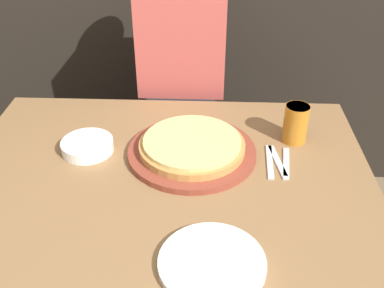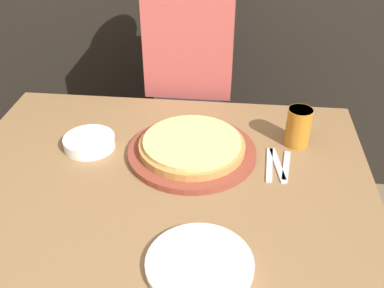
% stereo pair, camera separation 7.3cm
% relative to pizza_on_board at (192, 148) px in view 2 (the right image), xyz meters
% --- Properties ---
extents(dining_table, '(1.24, 0.94, 0.76)m').
position_rel_pizza_on_board_xyz_m(dining_table, '(-0.08, -0.12, -0.40)').
color(dining_table, olive).
rests_on(dining_table, ground_plane).
extents(pizza_on_board, '(0.40, 0.40, 0.06)m').
position_rel_pizza_on_board_xyz_m(pizza_on_board, '(0.00, 0.00, 0.00)').
color(pizza_on_board, brown).
rests_on(pizza_on_board, dining_table).
extents(beer_glass, '(0.08, 0.08, 0.13)m').
position_rel_pizza_on_board_xyz_m(beer_glass, '(0.33, 0.10, 0.04)').
color(beer_glass, '#B7701E').
rests_on(beer_glass, dining_table).
extents(dinner_plate, '(0.25, 0.25, 0.02)m').
position_rel_pizza_on_board_xyz_m(dinner_plate, '(0.06, -0.44, -0.02)').
color(dinner_plate, white).
rests_on(dinner_plate, dining_table).
extents(side_bowl, '(0.16, 0.16, 0.04)m').
position_rel_pizza_on_board_xyz_m(side_bowl, '(-0.33, 0.01, -0.01)').
color(side_bowl, white).
rests_on(side_bowl, dining_table).
extents(fork, '(0.03, 0.17, 0.00)m').
position_rel_pizza_on_board_xyz_m(fork, '(0.24, -0.03, -0.02)').
color(fork, silver).
rests_on(fork, dining_table).
extents(dinner_knife, '(0.05, 0.17, 0.00)m').
position_rel_pizza_on_board_xyz_m(dinner_knife, '(0.26, -0.03, -0.02)').
color(dinner_knife, silver).
rests_on(dinner_knife, dining_table).
extents(spoon, '(0.04, 0.15, 0.00)m').
position_rel_pizza_on_board_xyz_m(spoon, '(0.29, -0.03, -0.02)').
color(spoon, silver).
rests_on(spoon, dining_table).
extents(diner_person, '(0.33, 0.20, 1.33)m').
position_rel_pizza_on_board_xyz_m(diner_person, '(-0.06, 0.51, -0.13)').
color(diner_person, '#33333D').
rests_on(diner_person, ground_plane).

